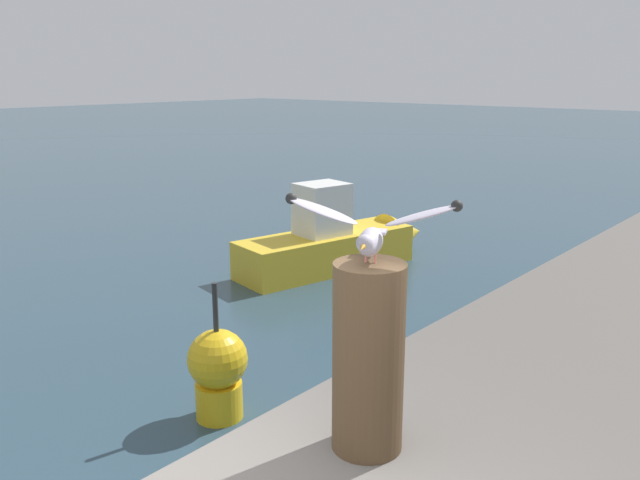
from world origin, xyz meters
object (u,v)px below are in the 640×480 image
seagull (371,230)px  channel_buoy (218,370)px  mooring_post (368,358)px  boat_yellow (343,241)px

seagull → channel_buoy: size_ratio=0.47×
mooring_post → seagull: (-0.00, -0.00, 0.52)m
mooring_post → boat_yellow: size_ratio=0.20×
mooring_post → boat_yellow: bearing=39.2°
boat_yellow → channel_buoy: bearing=-154.3°
mooring_post → boat_yellow: mooring_post is taller
seagull → boat_yellow: seagull is taller
seagull → channel_buoy: (1.69, 2.95, -2.10)m
channel_buoy → mooring_post: bearing=-119.8°
mooring_post → channel_buoy: bearing=60.2°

